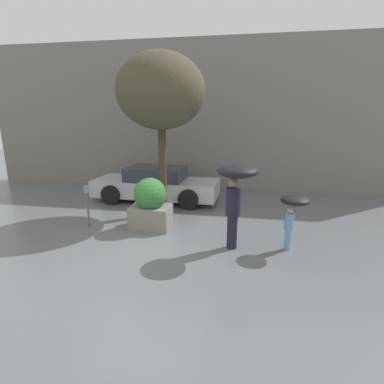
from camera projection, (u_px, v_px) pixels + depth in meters
ground_plane at (144, 251)px, 6.93m from camera, size 40.00×40.00×0.00m
building_facade at (192, 117)px, 12.39m from camera, size 18.00×0.30×6.00m
planter_box at (150, 204)px, 8.21m from camera, size 1.08×0.90×1.42m
person_adult at (236, 186)px, 6.64m from camera, size 0.90×0.90×2.02m
person_child at (293, 208)px, 6.73m from camera, size 0.64×0.64×1.31m
parked_car_near at (156, 185)px, 10.98m from camera, size 4.58×2.04×1.24m
street_tree at (161, 92)px, 8.72m from camera, size 2.61×2.61×4.85m
parking_meter at (87, 197)px, 8.23m from camera, size 0.14×0.14×1.19m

